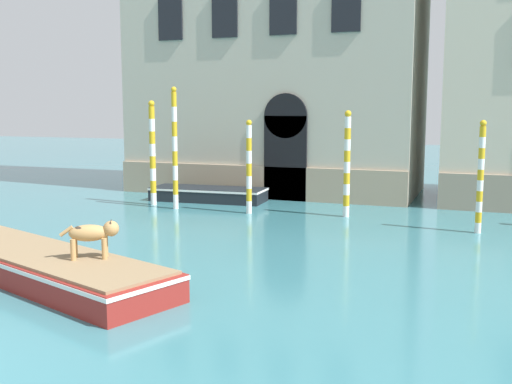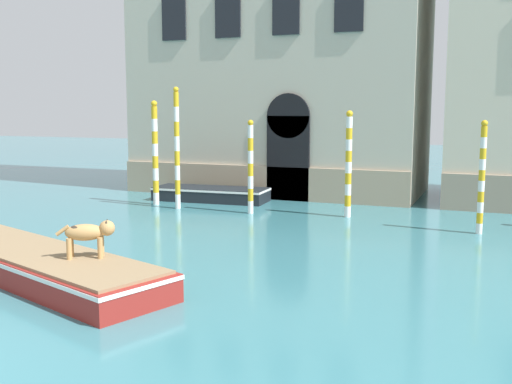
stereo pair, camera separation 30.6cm
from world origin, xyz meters
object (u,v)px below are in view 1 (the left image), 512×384
object	(u,v)px
mooring_pole_4	(347,164)
mooring_pole_3	(480,177)
dog_on_deck	(93,233)
mooring_pole_0	(153,153)
boat_foreground	(33,261)
mooring_pole_5	(249,167)
boat_moored_near_palazzo	(208,194)
mooring_pole_2	(175,148)

from	to	relation	value
mooring_pole_4	mooring_pole_3	bearing A→B (deg)	-16.56
dog_on_deck	mooring_pole_0	bearing A→B (deg)	84.60
boat_foreground	mooring_pole_5	size ratio (longest dim) A/B	2.49
boat_moored_near_palazzo	mooring_pole_0	world-z (taller)	mooring_pole_0
mooring_pole_3	mooring_pole_4	world-z (taller)	mooring_pole_4
mooring_pole_3	mooring_pole_0	bearing A→B (deg)	174.34
mooring_pole_0	mooring_pole_4	bearing A→B (deg)	0.77
dog_on_deck	mooring_pole_2	distance (m)	9.94
boat_moored_near_palazzo	mooring_pole_0	xyz separation A→B (m)	(-1.54, -1.66, 1.73)
mooring_pole_3	mooring_pole_5	world-z (taller)	mooring_pole_3
mooring_pole_0	mooring_pole_5	world-z (taller)	mooring_pole_0
mooring_pole_0	mooring_pole_5	xyz separation A→B (m)	(4.15, -0.46, -0.35)
dog_on_deck	mooring_pole_3	bearing A→B (deg)	20.19
mooring_pole_5	mooring_pole_2	bearing A→B (deg)	-179.08
dog_on_deck	mooring_pole_2	size ratio (longest dim) A/B	0.24
mooring_pole_3	mooring_pole_5	xyz separation A→B (m)	(-7.61, 0.70, -0.02)
mooring_pole_0	mooring_pole_2	distance (m)	1.37
boat_moored_near_palazzo	boat_foreground	bearing A→B (deg)	-88.13
mooring_pole_0	mooring_pole_3	xyz separation A→B (m)	(11.76, -1.17, -0.32)
mooring_pole_0	mooring_pole_2	bearing A→B (deg)	-22.30
boat_moored_near_palazzo	mooring_pole_4	bearing A→B (deg)	-18.44
mooring_pole_0	mooring_pole_3	world-z (taller)	mooring_pole_0
dog_on_deck	mooring_pole_0	world-z (taller)	mooring_pole_0
boat_moored_near_palazzo	mooring_pole_5	size ratio (longest dim) A/B	1.42
mooring_pole_3	mooring_pole_4	size ratio (longest dim) A/B	0.92
mooring_pole_2	mooring_pole_5	world-z (taller)	mooring_pole_2
mooring_pole_3	mooring_pole_5	distance (m)	7.64
dog_on_deck	mooring_pole_5	size ratio (longest dim) A/B	0.33
mooring_pole_3	boat_foreground	bearing A→B (deg)	-137.07
mooring_pole_2	boat_moored_near_palazzo	bearing A→B (deg)	82.40
mooring_pole_4	mooring_pole_5	size ratio (longest dim) A/B	1.10
mooring_pole_0	mooring_pole_3	distance (m)	11.82
dog_on_deck	mooring_pole_4	world-z (taller)	mooring_pole_4
mooring_pole_5	boat_moored_near_palazzo	bearing A→B (deg)	140.89
mooring_pole_3	boat_moored_near_palazzo	bearing A→B (deg)	164.56
dog_on_deck	mooring_pole_5	world-z (taller)	mooring_pole_5
boat_foreground	mooring_pole_3	size ratio (longest dim) A/B	2.45
boat_foreground	dog_on_deck	xyz separation A→B (m)	(1.80, -0.22, 0.81)
boat_foreground	mooring_pole_5	world-z (taller)	mooring_pole_5
mooring_pole_0	mooring_pole_2	size ratio (longest dim) A/B	0.89
boat_moored_near_palazzo	mooring_pole_5	bearing A→B (deg)	-42.91
mooring_pole_4	boat_moored_near_palazzo	bearing A→B (deg)	165.36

